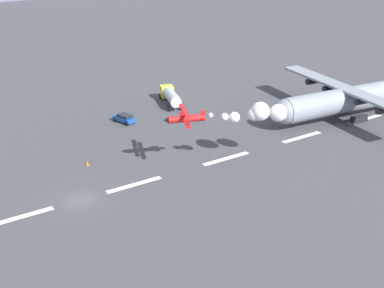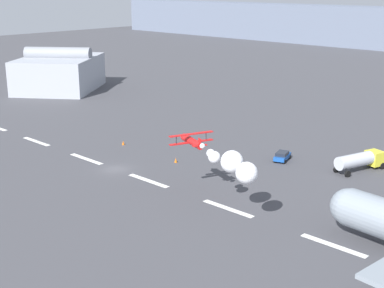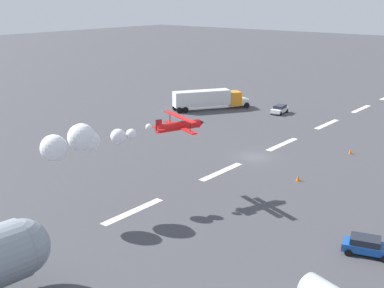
{
  "view_description": "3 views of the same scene",
  "coord_description": "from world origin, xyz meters",
  "px_view_note": "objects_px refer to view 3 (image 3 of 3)",
  "views": [
    {
      "loc": [
        -18.63,
        -55.65,
        32.92
      ],
      "look_at": [
        16.73,
        0.0,
        3.79
      ],
      "focal_mm": 48.36,
      "sensor_mm": 36.0,
      "label": 1
    },
    {
      "loc": [
        64.63,
        -51.22,
        28.04
      ],
      "look_at": [
        16.07,
        0.33,
        7.26
      ],
      "focal_mm": 51.8,
      "sensor_mm": 36.0,
      "label": 2
    },
    {
      "loc": [
        54.87,
        33.8,
        20.97
      ],
      "look_at": [
        13.48,
        0.13,
        4.97
      ],
      "focal_mm": 46.72,
      "sensor_mm": 36.0,
      "label": 3
    }
  ],
  "objects_px": {
    "semi_truck_orange": "(209,98)",
    "traffic_cone_far": "(298,178)",
    "traffic_cone_near": "(350,151)",
    "airport_staff_sedan": "(367,245)",
    "followme_car_yellow": "(280,109)",
    "stunt_biplane_red": "(91,139)"
  },
  "relations": [
    {
      "from": "airport_staff_sedan",
      "to": "traffic_cone_near",
      "type": "relative_size",
      "value": 5.88
    },
    {
      "from": "followme_car_yellow",
      "to": "airport_staff_sedan",
      "type": "bearing_deg",
      "value": 37.55
    },
    {
      "from": "airport_staff_sedan",
      "to": "stunt_biplane_red",
      "type": "bearing_deg",
      "value": -70.33
    },
    {
      "from": "stunt_biplane_red",
      "to": "traffic_cone_far",
      "type": "relative_size",
      "value": 22.74
    },
    {
      "from": "followme_car_yellow",
      "to": "traffic_cone_far",
      "type": "bearing_deg",
      "value": 33.11
    },
    {
      "from": "followme_car_yellow",
      "to": "traffic_cone_far",
      "type": "relative_size",
      "value": 5.86
    },
    {
      "from": "semi_truck_orange",
      "to": "traffic_cone_far",
      "type": "relative_size",
      "value": 18.55
    },
    {
      "from": "followme_car_yellow",
      "to": "traffic_cone_far",
      "type": "xyz_separation_m",
      "value": [
        29.25,
        19.08,
        -0.44
      ]
    },
    {
      "from": "stunt_biplane_red",
      "to": "traffic_cone_far",
      "type": "height_order",
      "value": "stunt_biplane_red"
    },
    {
      "from": "followme_car_yellow",
      "to": "traffic_cone_near",
      "type": "xyz_separation_m",
      "value": [
        15.32,
        19.74,
        -0.44
      ]
    },
    {
      "from": "stunt_biplane_red",
      "to": "traffic_cone_far",
      "type": "distance_m",
      "value": 24.85
    },
    {
      "from": "traffic_cone_near",
      "to": "semi_truck_orange",
      "type": "bearing_deg",
      "value": -106.91
    },
    {
      "from": "stunt_biplane_red",
      "to": "semi_truck_orange",
      "type": "xyz_separation_m",
      "value": [
        -44.29,
        -19.43,
        -5.45
      ]
    },
    {
      "from": "stunt_biplane_red",
      "to": "semi_truck_orange",
      "type": "height_order",
      "value": "stunt_biplane_red"
    },
    {
      "from": "semi_truck_orange",
      "to": "traffic_cone_far",
      "type": "distance_m",
      "value": 39.16
    },
    {
      "from": "followme_car_yellow",
      "to": "airport_staff_sedan",
      "type": "xyz_separation_m",
      "value": [
        41.22,
        31.68,
        -0.0
      ]
    },
    {
      "from": "semi_truck_orange",
      "to": "traffic_cone_near",
      "type": "relative_size",
      "value": 18.55
    },
    {
      "from": "traffic_cone_near",
      "to": "airport_staff_sedan",
      "type": "bearing_deg",
      "value": 24.76
    },
    {
      "from": "airport_staff_sedan",
      "to": "traffic_cone_near",
      "type": "bearing_deg",
      "value": -155.24
    },
    {
      "from": "followme_car_yellow",
      "to": "stunt_biplane_red",
      "type": "bearing_deg",
      "value": 8.34
    },
    {
      "from": "semi_truck_orange",
      "to": "traffic_cone_far",
      "type": "xyz_separation_m",
      "value": [
        23.61,
        31.19,
        -1.75
      ]
    },
    {
      "from": "semi_truck_orange",
      "to": "airport_staff_sedan",
      "type": "distance_m",
      "value": 56.44
    }
  ]
}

